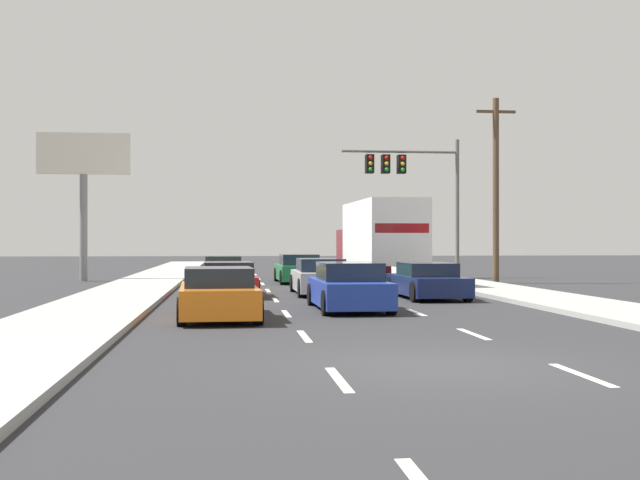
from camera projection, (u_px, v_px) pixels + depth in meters
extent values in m
plane|color=#2B2B2D|center=(299.00, 282.00, 36.94)|extent=(140.00, 140.00, 0.00)
cube|color=#9E9E99|center=(475.00, 286.00, 32.72)|extent=(2.95, 80.00, 0.14)
cube|color=#9E9E99|center=(136.00, 288.00, 31.22)|extent=(2.95, 80.00, 0.14)
cube|color=silver|center=(339.00, 379.00, 10.85)|extent=(0.14, 2.00, 0.01)
cube|color=silver|center=(304.00, 336.00, 15.82)|extent=(0.14, 2.00, 0.01)
cube|color=silver|center=(286.00, 314.00, 20.79)|extent=(0.14, 2.00, 0.01)
cube|color=silver|center=(275.00, 300.00, 25.76)|extent=(0.14, 2.00, 0.01)
cube|color=silver|center=(268.00, 290.00, 30.73)|extent=(0.14, 2.00, 0.01)
cube|color=silver|center=(262.00, 284.00, 35.70)|extent=(0.14, 2.00, 0.01)
cube|color=silver|center=(258.00, 279.00, 40.66)|extent=(0.14, 2.00, 0.01)
cube|color=silver|center=(255.00, 275.00, 45.63)|extent=(0.14, 2.00, 0.01)
cube|color=silver|center=(253.00, 271.00, 50.60)|extent=(0.14, 2.00, 0.01)
cube|color=silver|center=(251.00, 269.00, 55.57)|extent=(0.14, 2.00, 0.01)
cube|color=silver|center=(249.00, 267.00, 60.54)|extent=(0.14, 2.00, 0.01)
cube|color=silver|center=(581.00, 375.00, 11.23)|extent=(0.14, 2.00, 0.01)
cube|color=silver|center=(473.00, 334.00, 16.20)|extent=(0.14, 2.00, 0.01)
cube|color=silver|center=(416.00, 312.00, 21.17)|extent=(0.14, 2.00, 0.01)
cube|color=silver|center=(380.00, 299.00, 26.14)|extent=(0.14, 2.00, 0.01)
cube|color=silver|center=(356.00, 290.00, 31.11)|extent=(0.14, 2.00, 0.01)
cube|color=silver|center=(339.00, 283.00, 36.08)|extent=(0.14, 2.00, 0.01)
cube|color=silver|center=(326.00, 278.00, 41.04)|extent=(0.14, 2.00, 0.01)
cube|color=silver|center=(315.00, 274.00, 46.01)|extent=(0.14, 2.00, 0.01)
cube|color=silver|center=(307.00, 271.00, 50.98)|extent=(0.14, 2.00, 0.01)
cube|color=silver|center=(300.00, 269.00, 55.95)|extent=(0.14, 2.00, 0.01)
cube|color=silver|center=(294.00, 266.00, 60.92)|extent=(0.14, 2.00, 0.01)
cube|color=yellow|center=(223.00, 274.00, 35.45)|extent=(1.79, 4.23, 0.60)
cube|color=#192333|center=(223.00, 262.00, 35.40)|extent=(1.55, 2.08, 0.49)
cylinder|color=black|center=(205.00, 275.00, 36.89)|extent=(0.23, 0.64, 0.64)
cylinder|color=black|center=(241.00, 275.00, 37.09)|extent=(0.23, 0.64, 0.64)
cylinder|color=black|center=(204.00, 279.00, 33.81)|extent=(0.23, 0.64, 0.64)
cylinder|color=black|center=(243.00, 278.00, 34.01)|extent=(0.23, 0.64, 0.64)
cube|color=red|center=(228.00, 283.00, 27.71)|extent=(1.95, 4.72, 0.58)
cube|color=#192333|center=(228.00, 269.00, 27.37)|extent=(1.66, 2.27, 0.46)
cylinder|color=black|center=(203.00, 284.00, 29.35)|extent=(0.24, 0.65, 0.64)
cylinder|color=black|center=(250.00, 284.00, 29.59)|extent=(0.24, 0.65, 0.64)
cylinder|color=black|center=(203.00, 290.00, 25.82)|extent=(0.24, 0.65, 0.64)
cylinder|color=black|center=(256.00, 289.00, 26.06)|extent=(0.24, 0.65, 0.64)
cube|color=orange|center=(218.00, 299.00, 19.58)|extent=(1.97, 4.68, 0.65)
cube|color=#192333|center=(218.00, 277.00, 19.29)|extent=(1.66, 2.24, 0.45)
cylinder|color=black|center=(184.00, 300.00, 21.19)|extent=(0.25, 0.65, 0.64)
cylinder|color=black|center=(248.00, 300.00, 21.44)|extent=(0.25, 0.65, 0.64)
cylinder|color=black|center=(182.00, 312.00, 17.72)|extent=(0.25, 0.65, 0.64)
cylinder|color=black|center=(258.00, 311.00, 17.97)|extent=(0.25, 0.65, 0.64)
cube|color=#196B38|center=(298.00, 272.00, 36.57)|extent=(1.91, 4.36, 0.67)
cube|color=#192333|center=(299.00, 260.00, 36.28)|extent=(1.65, 2.13, 0.48)
cylinder|color=black|center=(277.00, 274.00, 38.06)|extent=(0.23, 0.64, 0.64)
cylinder|color=black|center=(313.00, 274.00, 38.28)|extent=(0.23, 0.64, 0.64)
cylinder|color=black|center=(283.00, 277.00, 34.86)|extent=(0.23, 0.64, 0.64)
cylinder|color=black|center=(322.00, 277.00, 35.09)|extent=(0.23, 0.64, 0.64)
cube|color=#B7BABF|center=(320.00, 281.00, 28.47)|extent=(1.76, 4.34, 0.68)
cube|color=#192333|center=(320.00, 265.00, 28.39)|extent=(1.54, 2.15, 0.45)
cylinder|color=black|center=(293.00, 283.00, 29.98)|extent=(0.22, 0.64, 0.64)
cylinder|color=black|center=(337.00, 283.00, 30.16)|extent=(0.22, 0.64, 0.64)
cylinder|color=black|center=(301.00, 288.00, 26.77)|extent=(0.22, 0.64, 0.64)
cylinder|color=black|center=(350.00, 288.00, 26.95)|extent=(0.22, 0.64, 0.64)
cube|color=#1E389E|center=(349.00, 292.00, 22.00)|extent=(1.81, 4.43, 0.67)
cube|color=#192333|center=(349.00, 271.00, 21.88)|extent=(1.58, 2.26, 0.48)
cylinder|color=black|center=(312.00, 294.00, 23.54)|extent=(0.23, 0.64, 0.64)
cylinder|color=black|center=(367.00, 294.00, 23.74)|extent=(0.23, 0.64, 0.64)
cylinder|color=black|center=(327.00, 303.00, 20.25)|extent=(0.23, 0.64, 0.64)
cylinder|color=black|center=(391.00, 302.00, 20.45)|extent=(0.23, 0.64, 0.64)
cube|color=white|center=(383.00, 233.00, 33.49)|extent=(2.44, 6.80, 2.57)
cube|color=red|center=(402.00, 228.00, 30.17)|extent=(2.07, 0.08, 0.36)
cube|color=maroon|center=(363.00, 252.00, 37.93)|extent=(2.25, 2.25, 2.12)
cylinder|color=black|center=(340.00, 271.00, 37.78)|extent=(0.32, 0.97, 0.96)
cylinder|color=black|center=(386.00, 271.00, 38.07)|extent=(0.32, 0.97, 0.96)
cylinder|color=black|center=(363.00, 277.00, 32.00)|extent=(0.32, 0.97, 0.96)
cylinder|color=black|center=(417.00, 276.00, 32.29)|extent=(0.32, 0.97, 0.96)
cube|color=#141E4C|center=(427.00, 285.00, 26.52)|extent=(1.86, 4.49, 0.60)
cube|color=#192333|center=(427.00, 269.00, 26.54)|extent=(1.61, 2.22, 0.43)
cylinder|color=black|center=(391.00, 286.00, 28.08)|extent=(0.23, 0.64, 0.64)
cylinder|color=black|center=(438.00, 286.00, 28.30)|extent=(0.23, 0.64, 0.64)
cylinder|color=black|center=(415.00, 292.00, 24.75)|extent=(0.23, 0.64, 0.64)
cylinder|color=black|center=(468.00, 291.00, 24.96)|extent=(0.23, 0.64, 0.64)
cylinder|color=#595B56|center=(457.00, 209.00, 41.76)|extent=(0.20, 0.20, 7.14)
cylinder|color=#595B56|center=(400.00, 152.00, 41.43)|extent=(6.03, 0.14, 0.14)
cube|color=black|center=(401.00, 164.00, 41.43)|extent=(0.40, 0.56, 0.95)
sphere|color=red|center=(403.00, 158.00, 41.13)|extent=(0.20, 0.20, 0.20)
sphere|color=orange|center=(403.00, 164.00, 41.13)|extent=(0.20, 0.20, 0.20)
sphere|color=green|center=(403.00, 170.00, 41.12)|extent=(0.20, 0.20, 0.20)
cube|color=black|center=(386.00, 164.00, 41.34)|extent=(0.40, 0.56, 0.95)
sphere|color=red|center=(387.00, 158.00, 41.03)|extent=(0.20, 0.20, 0.20)
sphere|color=orange|center=(387.00, 164.00, 41.03)|extent=(0.20, 0.20, 0.20)
sphere|color=green|center=(387.00, 169.00, 41.03)|extent=(0.20, 0.20, 0.20)
cube|color=black|center=(370.00, 164.00, 41.25)|extent=(0.40, 0.56, 0.95)
sphere|color=red|center=(371.00, 157.00, 40.94)|extent=(0.20, 0.20, 0.20)
sphere|color=orange|center=(371.00, 163.00, 40.94)|extent=(0.20, 0.20, 0.20)
sphere|color=green|center=(371.00, 169.00, 40.94)|extent=(0.20, 0.20, 0.20)
cylinder|color=brown|center=(496.00, 191.00, 36.22)|extent=(0.28, 0.28, 8.29)
cube|color=brown|center=(496.00, 112.00, 36.22)|extent=(1.80, 0.12, 0.12)
cylinder|color=slate|center=(84.00, 228.00, 38.12)|extent=(0.36, 0.36, 5.04)
cube|color=silver|center=(84.00, 154.00, 38.12)|extent=(4.31, 0.20, 1.95)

